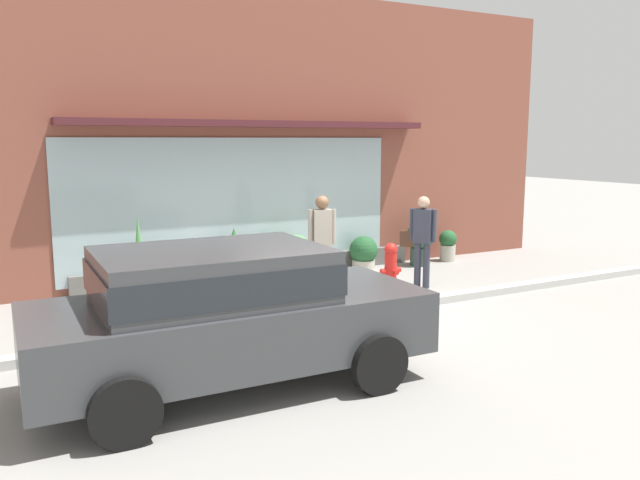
{
  "coord_description": "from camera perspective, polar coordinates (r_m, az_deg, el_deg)",
  "views": [
    {
      "loc": [
        -4.57,
        -8.13,
        2.62
      ],
      "look_at": [
        0.42,
        1.2,
        0.94
      ],
      "focal_mm": 35.62,
      "sensor_mm": 36.0,
      "label": 1
    }
  ],
  "objects": [
    {
      "name": "potted_plant_window_left",
      "position": [
        11.91,
        -2.2,
        -1.48
      ],
      "size": [
        0.63,
        0.63,
        0.87
      ],
      "color": "#9E6042",
      "rests_on": "ground_plane"
    },
    {
      "name": "potted_plant_by_entrance",
      "position": [
        13.47,
        8.98,
        -0.07
      ],
      "size": [
        0.58,
        0.58,
        0.91
      ],
      "color": "#33473D",
      "rests_on": "ground_plane"
    },
    {
      "name": "potted_plant_near_hydrant",
      "position": [
        11.02,
        -15.93,
        -1.55
      ],
      "size": [
        0.26,
        0.26,
        1.39
      ],
      "color": "#33473D",
      "rests_on": "ground_plane"
    },
    {
      "name": "parked_car_dark_gray",
      "position": [
        6.77,
        -8.59,
        -6.14
      ],
      "size": [
        4.17,
        1.97,
        1.52
      ],
      "rotation": [
        0.0,
        0.0,
        -0.01
      ],
      "color": "#383A3D",
      "rests_on": "ground_plane"
    },
    {
      "name": "curb_strip",
      "position": [
        9.5,
        1.78,
        -6.63
      ],
      "size": [
        14.0,
        0.24,
        0.12
      ],
      "primitive_type": "cube",
      "color": "#B2B2AD",
      "rests_on": "ground_plane"
    },
    {
      "name": "potted_plant_trailing_edge",
      "position": [
        11.67,
        -7.69,
        -1.56
      ],
      "size": [
        0.51,
        0.51,
        1.04
      ],
      "color": "#33473D",
      "rests_on": "ground_plane"
    },
    {
      "name": "pedestrian_with_handbag",
      "position": [
        11.38,
        9.11,
        0.46
      ],
      "size": [
        0.44,
        0.59,
        1.64
      ],
      "rotation": [
        0.0,
        0.0,
        2.19
      ],
      "color": "#333847",
      "rests_on": "ground_plane"
    },
    {
      "name": "pedestrian_passerby",
      "position": [
        10.7,
        0.19,
        0.27
      ],
      "size": [
        0.47,
        0.27,
        1.7
      ],
      "rotation": [
        0.0,
        0.0,
        2.87
      ],
      "color": "#475675",
      "rests_on": "ground_plane"
    },
    {
      "name": "potted_plant_corner_tall",
      "position": [
        12.94,
        3.93,
        -1.14
      ],
      "size": [
        0.57,
        0.57,
        0.69
      ],
      "color": "#B7B2A3",
      "rests_on": "ground_plane"
    },
    {
      "name": "ground_plane",
      "position": [
        9.69,
        1.18,
        -6.69
      ],
      "size": [
        60.0,
        60.0,
        0.0
      ],
      "primitive_type": "plane",
      "color": "gray"
    },
    {
      "name": "potted_plant_window_center",
      "position": [
        14.08,
        11.41,
        -0.42
      ],
      "size": [
        0.38,
        0.38,
        0.68
      ],
      "color": "#B7B2A3",
      "rests_on": "ground_plane"
    },
    {
      "name": "storefront",
      "position": [
        12.2,
        -6.24,
        9.0
      ],
      "size": [
        14.0,
        0.81,
        5.38
      ],
      "color": "brown",
      "rests_on": "ground_plane"
    },
    {
      "name": "fire_hydrant",
      "position": [
        10.83,
        6.37,
        -2.64
      ],
      "size": [
        0.39,
        0.35,
        0.9
      ],
      "color": "red",
      "rests_on": "ground_plane"
    }
  ]
}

